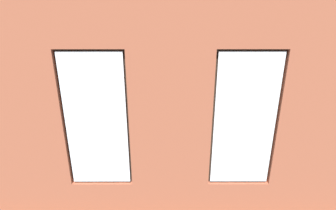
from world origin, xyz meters
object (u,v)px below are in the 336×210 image
at_px(coffee_table, 166,119).
at_px(candle_jar, 169,117).
at_px(potted_plant_near_tv, 52,139).
at_px(couch_by_window, 163,175).
at_px(tv_flatscreen, 43,109).
at_px(remote_black, 151,118).
at_px(potted_plant_by_left_couch, 241,104).
at_px(table_plant_small, 160,111).
at_px(couch_left, 270,122).
at_px(potted_plant_beside_window_right, 10,158).
at_px(cup_ceramic, 179,113).
at_px(media_console, 47,133).
at_px(papasan_chair, 146,96).
at_px(potted_plant_foreground_right, 88,93).
at_px(remote_silver, 166,116).
at_px(potted_plant_between_couches, 240,164).
at_px(potted_plant_corner_near_left, 253,88).

xyz_separation_m(coffee_table, candle_jar, (-0.09, 0.11, 0.11)).
bearing_deg(potted_plant_near_tv, candle_jar, -150.74).
relative_size(couch_by_window, tv_flatscreen, 1.78).
bearing_deg(remote_black, potted_plant_by_left_couch, 118.36).
bearing_deg(table_plant_small, potted_plant_near_tv, 35.68).
bearing_deg(tv_flatscreen, couch_left, -175.68).
height_order(tv_flatscreen, potted_plant_beside_window_right, potted_plant_beside_window_right).
relative_size(cup_ceramic, potted_plant_near_tv, 0.11).
distance_m(table_plant_small, potted_plant_by_left_couch, 2.68).
distance_m(candle_jar, remote_black, 0.46).
bearing_deg(couch_by_window, table_plant_small, -87.20).
relative_size(remote_black, media_console, 0.18).
height_order(papasan_chair, potted_plant_beside_window_right, potted_plant_beside_window_right).
height_order(coffee_table, potted_plant_foreground_right, potted_plant_foreground_right).
relative_size(table_plant_small, tv_flatscreen, 0.24).
xyz_separation_m(remote_silver, potted_plant_between_couches, (-1.31, 2.29, 0.08)).
xyz_separation_m(potted_plant_corner_near_left, potted_plant_foreground_right, (5.37, 0.05, -0.13)).
xyz_separation_m(potted_plant_between_couches, potted_plant_foreground_right, (3.85, -4.23, -0.06)).
height_order(remote_silver, remote_black, same).
distance_m(coffee_table, potted_plant_between_couches, 2.65).
bearing_deg(remote_black, potted_plant_near_tv, -53.48).
relative_size(coffee_table, cup_ceramic, 12.58).
height_order(remote_silver, potted_plant_corner_near_left, potted_plant_corner_near_left).
xyz_separation_m(cup_ceramic, papasan_chair, (0.98, -1.52, -0.04)).
relative_size(potted_plant_foreground_right, potted_plant_beside_window_right, 0.58).
distance_m(remote_silver, papasan_chair, 1.76).
bearing_deg(potted_plant_between_couches, tv_flatscreen, -23.20).
height_order(couch_by_window, potted_plant_foreground_right, couch_by_window).
bearing_deg(table_plant_small, potted_plant_beside_window_right, 46.76).
relative_size(potted_plant_between_couches, potted_plant_by_left_couch, 1.61).
bearing_deg(papasan_chair, coffee_table, 111.31).
height_order(media_console, potted_plant_between_couches, potted_plant_between_couches).
bearing_deg(remote_black, couch_by_window, 10.23).
height_order(couch_left, remote_black, couch_left).
bearing_deg(couch_by_window, papasan_chair, -81.36).
xyz_separation_m(papasan_chair, potted_plant_between_couches, (-1.95, 3.94, 0.08)).
relative_size(couch_left, tv_flatscreen, 1.78).
bearing_deg(tv_flatscreen, couch_by_window, 146.90).
xyz_separation_m(papasan_chair, potted_plant_beside_window_right, (1.90, 4.09, 0.29)).
distance_m(media_console, potted_plant_corner_near_left, 6.21).
bearing_deg(tv_flatscreen, potted_plant_corner_near_left, -156.19).
xyz_separation_m(cup_ceramic, potted_plant_near_tv, (2.63, 1.57, 0.07)).
distance_m(potted_plant_near_tv, potted_plant_beside_window_right, 1.05).
xyz_separation_m(potted_plant_near_tv, potted_plant_by_left_couch, (-4.56, -2.66, -0.22)).
distance_m(couch_left, table_plant_small, 2.84).
height_order(cup_ceramic, candle_jar, cup_ceramic).
bearing_deg(couch_left, couch_by_window, -54.83).
bearing_deg(media_console, table_plant_small, -167.26).
distance_m(potted_plant_by_left_couch, potted_plant_foreground_right, 4.87).
bearing_deg(candle_jar, potted_plant_beside_window_right, 41.62).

